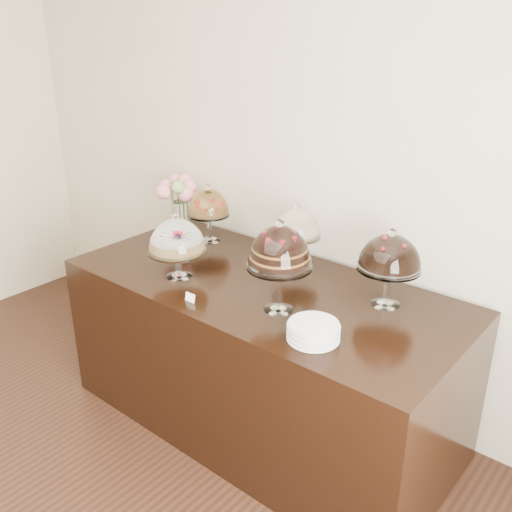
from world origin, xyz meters
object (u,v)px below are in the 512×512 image
Objects in this scene: display_counter at (262,355)px; cake_stand_choco_layer at (280,250)px; flower_vase at (179,196)px; cake_stand_fruit_tart at (209,205)px; plate_stack at (313,332)px; cake_stand_sugar_sponge at (177,239)px; cake_stand_dark_choco at (390,255)px; cake_stand_cheesecake at (297,226)px.

display_counter is 4.69× the size of cake_stand_choco_layer.
display_counter is at bearing 145.29° from cake_stand_choco_layer.
display_counter is 5.96× the size of flower_vase.
cake_stand_fruit_tart is at bearing 156.69° from display_counter.
plate_stack is (0.29, -0.13, -0.27)m from cake_stand_choco_layer.
cake_stand_sugar_sponge is 1.59× the size of plate_stack.
cake_stand_dark_choco is at bearing 45.34° from cake_stand_choco_layer.
cake_stand_choco_layer is at bearing -26.60° from cake_stand_fruit_tart.
display_counter is 5.89× the size of cake_stand_fruit_tart.
display_counter is at bearing -90.35° from cake_stand_cheesecake.
plate_stack is at bearing -23.93° from cake_stand_choco_layer.
cake_stand_choco_layer is at bearing -34.71° from display_counter.
cake_stand_dark_choco is (0.38, 0.38, -0.05)m from cake_stand_choco_layer.
flower_vase reaches higher than plate_stack.
plate_stack is at bearing -48.51° from cake_stand_cheesecake.
cake_stand_cheesecake is 0.63m from cake_stand_dark_choco.
cake_stand_cheesecake reaches higher than flower_vase.
cake_stand_fruit_tart is (-0.67, 0.29, 0.69)m from display_counter.
cake_stand_sugar_sponge is 0.99× the size of flower_vase.
flower_vase is 1.61× the size of plate_stack.
cake_stand_choco_layer is at bearing 4.00° from cake_stand_sugar_sponge.
cake_stand_cheesecake is at bearing 51.02° from cake_stand_sugar_sponge.
cake_stand_choco_layer reaches higher than cake_stand_dark_choco.
cake_stand_choco_layer is (0.66, 0.05, 0.09)m from cake_stand_sugar_sponge.
display_counter is 5.45× the size of cake_stand_dark_choco.
display_counter is 6.03× the size of cake_stand_sugar_sponge.
cake_stand_choco_layer is at bearing -21.24° from flower_vase.
cake_stand_fruit_tart reaches higher than plate_stack.
flower_vase reaches higher than display_counter.
cake_stand_sugar_sponge is at bearing -176.00° from cake_stand_choco_layer.
cake_stand_dark_choco is 1.76× the size of plate_stack.
plate_stack is at bearing -29.08° from display_counter.
cake_stand_choco_layer reaches higher than plate_stack.
plate_stack is (0.54, -0.30, 0.49)m from display_counter.
cake_stand_sugar_sponge is 0.97× the size of cake_stand_cheesecake.
cake_stand_fruit_tart is at bearing 153.40° from cake_stand_choco_layer.
cake_stand_cheesecake is (-0.24, 0.47, -0.07)m from cake_stand_choco_layer.
cake_stand_cheesecake is at bearing 131.49° from plate_stack.
flower_vase is at bearing 158.76° from cake_stand_choco_layer.
cake_stand_fruit_tart is at bearing -0.59° from flower_vase.
cake_stand_sugar_sponge is at bearing -157.56° from cake_stand_dark_choco.
cake_stand_dark_choco is (1.04, 0.43, 0.04)m from cake_stand_sugar_sponge.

